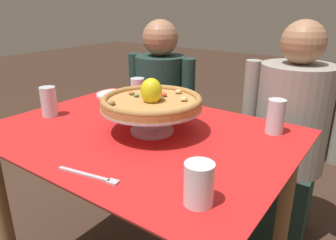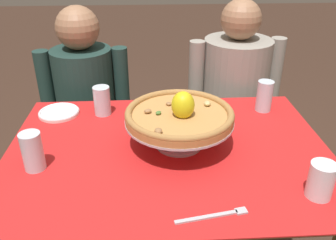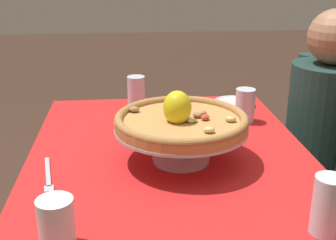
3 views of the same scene
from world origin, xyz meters
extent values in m
cylinder|color=olive|center=(-0.50, -0.35, 0.36)|extent=(0.06, 0.06, 0.72)
cylinder|color=olive|center=(-0.50, 0.35, 0.36)|extent=(0.06, 0.06, 0.72)
cube|color=olive|center=(0.00, 0.00, 0.74)|extent=(1.11, 0.81, 0.02)
cube|color=red|center=(0.00, 0.00, 0.75)|extent=(1.15, 0.85, 0.00)
cylinder|color=#B7B7C1|center=(0.04, 0.03, 0.76)|extent=(0.17, 0.17, 0.01)
cylinder|color=#B7B7C1|center=(0.04, 0.03, 0.81)|extent=(0.05, 0.05, 0.08)
cylinder|color=#B7B7C1|center=(0.04, 0.03, 0.85)|extent=(0.38, 0.38, 0.01)
cylinder|color=#BC8447|center=(0.04, 0.03, 0.87)|extent=(0.38, 0.38, 0.02)
torus|color=#A6743E|center=(0.04, 0.03, 0.88)|extent=(0.38, 0.38, 0.02)
ellipsoid|color=beige|center=(0.07, 0.05, 0.89)|extent=(0.03, 0.02, 0.01)
ellipsoid|color=tan|center=(0.06, 0.02, 0.89)|extent=(0.02, 0.02, 0.01)
ellipsoid|color=#4C7533|center=(-0.03, 0.03, 0.89)|extent=(0.03, 0.03, 0.01)
ellipsoid|color=tan|center=(0.15, 0.09, 0.89)|extent=(0.03, 0.03, 0.02)
ellipsoid|color=tan|center=(0.06, 0.00, 0.89)|extent=(0.02, 0.02, 0.01)
ellipsoid|color=#996B42|center=(0.03, 0.07, 0.89)|extent=(0.03, 0.03, 0.01)
ellipsoid|color=#C63D28|center=(0.04, 0.03, 0.89)|extent=(0.02, 0.02, 0.01)
ellipsoid|color=tan|center=(0.07, 0.16, 0.89)|extent=(0.03, 0.03, 0.02)
ellipsoid|color=#996B42|center=(0.01, 0.10, 0.89)|extent=(0.03, 0.03, 0.01)
ellipsoid|color=#C63D28|center=(0.05, 0.09, 0.89)|extent=(0.04, 0.03, 0.02)
ellipsoid|color=#996B42|center=(0.03, 0.03, 0.89)|extent=(0.03, 0.03, 0.02)
ellipsoid|color=beige|center=(0.04, 0.02, 0.89)|extent=(0.04, 0.04, 0.02)
ellipsoid|color=tan|center=(0.06, 0.06, 0.89)|extent=(0.02, 0.02, 0.01)
ellipsoid|color=#996B42|center=(0.04, 0.03, 0.89)|extent=(0.02, 0.02, 0.01)
ellipsoid|color=#996B42|center=(-0.07, 0.04, 0.89)|extent=(0.03, 0.03, 0.01)
ellipsoid|color=#996B42|center=(-0.04, -0.10, 0.89)|extent=(0.02, 0.03, 0.02)
ellipsoid|color=yellow|center=(0.05, 0.01, 0.92)|extent=(0.09, 0.09, 0.10)
cylinder|color=white|center=(0.43, -0.28, 0.81)|extent=(0.08, 0.08, 0.11)
cylinder|color=silver|center=(0.43, -0.28, 0.78)|extent=(0.07, 0.07, 0.05)
cylinder|color=silver|center=(0.43, 0.29, 0.82)|extent=(0.07, 0.07, 0.13)
cylinder|color=silver|center=(0.43, 0.29, 0.80)|extent=(0.06, 0.06, 0.09)
cylinder|color=silver|center=(-0.26, 0.30, 0.81)|extent=(0.07, 0.07, 0.12)
cylinder|color=silver|center=(-0.26, 0.30, 0.78)|extent=(0.06, 0.06, 0.06)
cylinder|color=silver|center=(-0.44, -0.09, 0.82)|extent=(0.07, 0.07, 0.13)
cylinder|color=silver|center=(-0.44, -0.09, 0.80)|extent=(0.06, 0.06, 0.09)
cylinder|color=white|center=(-0.45, 0.30, 0.76)|extent=(0.17, 0.17, 0.01)
torus|color=white|center=(-0.45, 0.30, 0.76)|extent=(0.17, 0.17, 0.01)
cube|color=#B7B7C1|center=(0.08, -0.35, 0.76)|extent=(0.18, 0.04, 0.01)
cube|color=#B7B7C1|center=(0.18, -0.33, 0.76)|extent=(0.04, 0.03, 0.01)
cube|color=gray|center=(-0.40, 0.67, 0.21)|extent=(0.31, 0.34, 0.42)
cylinder|color=#1E3833|center=(-0.40, 0.67, 0.67)|extent=(0.33, 0.33, 0.50)
sphere|color=#9E7051|center=(-0.40, 0.67, 1.03)|extent=(0.21, 0.21, 0.21)
cylinder|color=#1E3833|center=(-0.59, 0.65, 0.71)|extent=(0.08, 0.08, 0.43)
camera|label=1|loc=(0.76, -0.87, 1.23)|focal=34.15mm
camera|label=2|loc=(-0.06, -1.07, 1.45)|focal=38.16mm
camera|label=3|loc=(1.21, -0.13, 1.32)|focal=47.41mm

